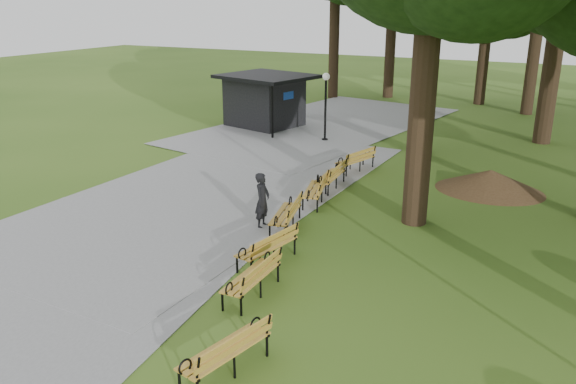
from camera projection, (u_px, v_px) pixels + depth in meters
The scene contains 13 objects.
ground at pixel (275, 242), 15.18m from camera, with size 100.00×100.00×0.00m, color #395C1A.
path at pixel (212, 188), 19.42m from camera, with size 12.00×38.00×0.06m, color gray.
person at pixel (262, 200), 15.94m from camera, with size 0.58×0.38×1.58m, color black.
kiosk at pixel (264, 100), 28.53m from camera, with size 4.11×3.58×2.58m, color black, non-canonical shape.
lamp_post at pixel (326, 92), 25.26m from camera, with size 0.32×0.32×3.01m.
dirt_mound at pixel (490, 180), 19.13m from camera, with size 2.96×2.96×0.72m, color #47301C.
bench_0 at pixel (225, 351), 9.76m from camera, with size 1.90×0.64×0.88m, color #BC882B, non-canonical shape.
bench_1 at pixel (251, 277), 12.33m from camera, with size 1.90×0.64×0.88m, color #BC882B, non-canonical shape.
bench_2 at pixel (267, 247), 13.84m from camera, with size 1.90×0.64×0.88m, color #BC882B, non-canonical shape.
bench_3 at pixel (285, 214), 15.91m from camera, with size 1.90×0.64×0.88m, color #BC882B, non-canonical shape.
bench_4 at pixel (315, 190), 17.96m from camera, with size 1.90×0.64×0.88m, color #BC882B, non-canonical shape.
bench_5 at pixel (330, 176), 19.29m from camera, with size 1.90×0.64×0.88m, color #BC882B, non-canonical shape.
bench_6 at pixel (355, 160), 21.24m from camera, with size 1.90×0.64×0.88m, color #BC882B, non-canonical shape.
Camera 1 is at (6.63, -12.30, 6.09)m, focal length 36.10 mm.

